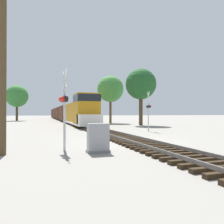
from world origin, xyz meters
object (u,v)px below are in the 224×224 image
tree_deep_background (17,96)px  tree_mid_background (110,89)px  freight_train (62,113)px  relay_cabinet (98,138)px  utility_pole (3,63)px  crossing_signal_far (149,108)px  crossing_signal_near (64,102)px  tree_far_right (141,84)px

tree_deep_background → tree_mid_background: bearing=-48.6°
freight_train → relay_cabinet: size_ratio=56.44×
freight_train → utility_pole: bearing=-97.9°
freight_train → crossing_signal_far: (5.03, -43.17, 0.49)m
crossing_signal_far → relay_cabinet: size_ratio=2.98×
tree_mid_background → relay_cabinet: bearing=-108.7°
crossing_signal_near → relay_cabinet: size_ratio=2.92×
tree_far_right → tree_mid_background: tree_mid_background is taller
crossing_signal_near → utility_pole: bearing=-86.7°
tree_mid_background → tree_far_right: bearing=-77.1°
relay_cabinet → utility_pole: (-4.26, 0.70, 3.48)m
tree_far_right → tree_deep_background: bearing=124.5°
utility_pole → tree_mid_background: 33.31m
tree_far_right → tree_deep_background: (-21.14, 30.81, -0.07)m
relay_cabinet → tree_mid_background: (10.31, 30.55, 5.97)m
crossing_signal_near → crossing_signal_far: bearing=128.2°
crossing_signal_near → tree_far_right: size_ratio=0.45×
tree_far_right → crossing_signal_near: bearing=-124.6°
freight_train → tree_deep_background: size_ratio=8.45×
crossing_signal_far → tree_far_right: size_ratio=0.46×
tree_far_right → tree_deep_background: size_ratio=0.96×
crossing_signal_far → utility_pole: size_ratio=0.51×
tree_deep_background → freight_train: bearing=7.0°
crossing_signal_far → tree_deep_background: tree_deep_background is taller
freight_train → relay_cabinet: (-3.09, -53.57, -1.24)m
crossing_signal_far → tree_deep_background: size_ratio=0.45×
utility_pole → crossing_signal_far: bearing=38.1°
freight_train → crossing_signal_far: size_ratio=18.94×
crossing_signal_far → relay_cabinet: 13.31m
relay_cabinet → tree_far_right: tree_far_right is taller
relay_cabinet → utility_pole: size_ratio=0.17×
tree_mid_background → freight_train: bearing=107.4°
crossing_signal_near → tree_mid_background: tree_mid_background is taller
crossing_signal_near → tree_far_right: 24.85m
utility_pole → tree_deep_background: 51.65m
relay_cabinet → freight_train: bearing=86.7°
freight_train → tree_far_right: size_ratio=8.76×
crossing_signal_far → tree_mid_background: (2.19, 20.15, 4.24)m
crossing_signal_near → tree_deep_background: bearing=-177.7°
tree_mid_background → tree_deep_background: 28.75m
tree_far_right → tree_mid_background: bearing=102.9°
crossing_signal_near → tree_mid_background: (11.81, 29.41, 4.22)m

